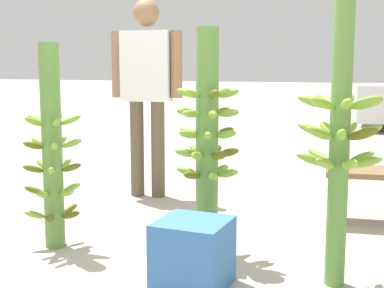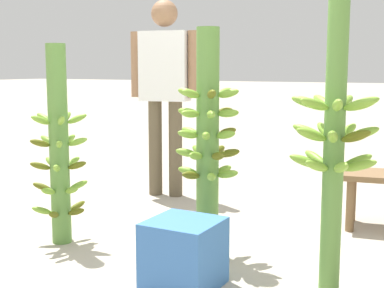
% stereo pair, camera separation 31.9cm
% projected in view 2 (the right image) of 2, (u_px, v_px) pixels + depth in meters
% --- Properties ---
extents(ground_plane, '(80.00, 80.00, 0.00)m').
position_uv_depth(ground_plane, '(159.00, 275.00, 2.97)').
color(ground_plane, '#A89E8C').
extents(banana_stalk_left, '(0.38, 0.39, 1.30)m').
position_uv_depth(banana_stalk_left, '(59.00, 149.00, 3.45)').
color(banana_stalk_left, '#5B8C3D').
rests_on(banana_stalk_left, ground_plane).
extents(banana_stalk_center, '(0.40, 0.40, 1.38)m').
position_uv_depth(banana_stalk_center, '(208.00, 141.00, 3.21)').
color(banana_stalk_center, '#5B8C3D').
rests_on(banana_stalk_center, ground_plane).
extents(banana_stalk_right, '(0.45, 0.45, 1.61)m').
position_uv_depth(banana_stalk_right, '(334.00, 135.00, 2.66)').
color(banana_stalk_right, '#5B8C3D').
rests_on(banana_stalk_right, ground_plane).
extents(vendor_person, '(0.65, 0.27, 1.73)m').
position_uv_depth(vendor_person, '(165.00, 80.00, 4.70)').
color(vendor_person, brown).
rests_on(vendor_person, ground_plane).
extents(produce_crate, '(0.36, 0.36, 0.36)m').
position_uv_depth(produce_crate, '(184.00, 254.00, 2.79)').
color(produce_crate, '#386BB2').
rests_on(produce_crate, ground_plane).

